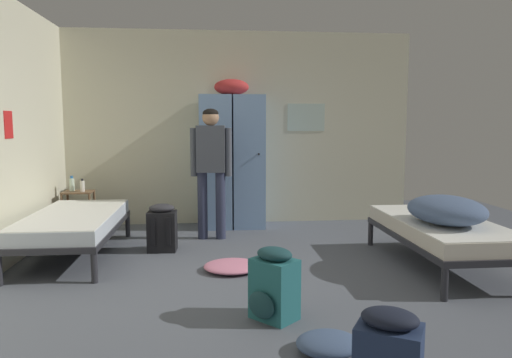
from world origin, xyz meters
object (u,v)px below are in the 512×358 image
(locker_bank, at_px, (232,159))
(backpack_black, at_px, (162,229))
(bed_left_rear, at_px, (74,223))
(clothes_pile_pink, at_px, (232,266))
(lotion_bottle, at_px, (82,186))
(shelf_unit, at_px, (79,208))
(bed_right, at_px, (441,230))
(person_traveler, at_px, (211,161))
(backpack_teal, at_px, (274,286))
(water_bottle, at_px, (72,184))
(clothes_pile_denim, at_px, (328,344))
(bedding_heap, at_px, (446,210))

(locker_bank, relative_size, backpack_black, 3.76)
(bed_left_rear, height_order, clothes_pile_pink, bed_left_rear)
(bed_left_rear, relative_size, lotion_bottle, 11.02)
(backpack_black, relative_size, clothes_pile_pink, 0.96)
(shelf_unit, distance_m, bed_right, 4.50)
(person_traveler, xyz_separation_m, backpack_teal, (0.45, -2.59, -0.73))
(locker_bank, height_order, backpack_teal, locker_bank)
(bed_right, bearing_deg, locker_bank, 133.52)
(water_bottle, height_order, clothes_pile_denim, water_bottle)
(bed_left_rear, relative_size, bedding_heap, 2.12)
(lotion_bottle, bearing_deg, water_bottle, 158.20)
(shelf_unit, xyz_separation_m, bed_left_rear, (0.25, -1.15, 0.04))
(water_bottle, relative_size, lotion_bottle, 1.18)
(clothes_pile_denim, bearing_deg, bed_left_rear, 132.17)
(bed_left_rear, distance_m, lotion_bottle, 1.16)
(clothes_pile_denim, bearing_deg, lotion_bottle, 124.01)
(bed_left_rear, relative_size, person_traveler, 1.15)
(water_bottle, bearing_deg, backpack_teal, -53.30)
(bed_right, bearing_deg, person_traveler, 148.14)
(person_traveler, bearing_deg, lotion_bottle, 166.38)
(bed_left_rear, relative_size, backpack_teal, 3.45)
(water_bottle, distance_m, backpack_teal, 3.84)
(clothes_pile_pink, relative_size, clothes_pile_denim, 1.38)
(shelf_unit, bearing_deg, person_traveler, -14.32)
(water_bottle, bearing_deg, bed_right, -24.69)
(bed_left_rear, xyz_separation_m, clothes_pile_pink, (1.70, -0.67, -0.34))
(backpack_teal, xyz_separation_m, clothes_pile_pink, (-0.25, 1.23, -0.22))
(bed_left_rear, bearing_deg, water_bottle, 105.75)
(locker_bank, bearing_deg, bedding_heap, -49.54)
(water_bottle, distance_m, clothes_pile_pink, 2.81)
(backpack_black, bearing_deg, locker_bank, 54.90)
(clothes_pile_pink, bearing_deg, backpack_black, 132.68)
(person_traveler, bearing_deg, backpack_teal, -80.24)
(backpack_black, xyz_separation_m, backpack_teal, (1.02, -2.06, 0.00))
(backpack_teal, bearing_deg, bed_left_rear, 135.90)
(bed_left_rear, xyz_separation_m, water_bottle, (-0.33, 1.17, 0.28))
(shelf_unit, relative_size, backpack_black, 1.04)
(shelf_unit, xyz_separation_m, clothes_pile_pink, (1.95, -1.82, -0.30))
(bed_left_rear, distance_m, water_bottle, 1.25)
(backpack_black, bearing_deg, clothes_pile_pink, -47.32)
(backpack_teal, bearing_deg, locker_bank, 92.64)
(bed_right, xyz_separation_m, lotion_bottle, (-4.01, 1.85, 0.27))
(lotion_bottle, distance_m, clothes_pile_denim, 4.35)
(lotion_bottle, distance_m, backpack_black, 1.51)
(bedding_heap, bearing_deg, clothes_pile_pink, 172.81)
(locker_bank, bearing_deg, bed_left_rear, -142.28)
(lotion_bottle, bearing_deg, locker_bank, 8.15)
(backpack_black, bearing_deg, shelf_unit, 140.30)
(lotion_bottle, bearing_deg, clothes_pile_denim, -55.99)
(locker_bank, bearing_deg, backpack_teal, -87.36)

